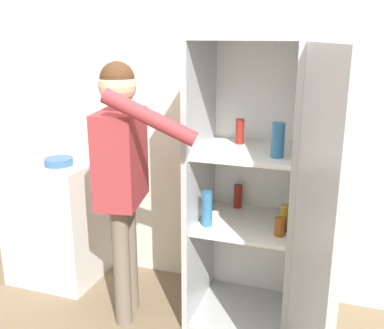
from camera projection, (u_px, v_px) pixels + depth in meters
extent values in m
cube|color=silver|center=(207.00, 114.00, 3.13)|extent=(7.00, 0.06, 2.55)
cube|color=#B7BABC|center=(243.00, 310.00, 3.04)|extent=(0.65, 0.63, 0.04)
cube|color=#B7BABC|center=(253.00, 37.00, 2.54)|extent=(0.65, 0.63, 0.04)
cube|color=white|center=(257.00, 172.00, 3.06)|extent=(0.65, 0.03, 1.75)
cube|color=#B7BABC|center=(200.00, 180.00, 2.88)|extent=(0.04, 0.63, 1.75)
cube|color=#B7BABC|center=(298.00, 191.00, 2.69)|extent=(0.03, 0.63, 1.75)
cube|color=white|center=(246.00, 223.00, 2.86)|extent=(0.58, 0.56, 0.02)
cube|color=white|center=(249.00, 152.00, 2.73)|extent=(0.58, 0.56, 0.02)
cube|color=#B7BABC|center=(315.00, 237.00, 2.09)|extent=(0.25, 0.63, 1.75)
cylinder|color=#B78C1E|center=(285.00, 218.00, 2.71)|extent=(0.06, 0.06, 0.16)
cylinder|color=maroon|center=(238.00, 196.00, 3.07)|extent=(0.06, 0.06, 0.16)
cylinder|color=maroon|center=(240.00, 131.00, 2.85)|extent=(0.05, 0.05, 0.16)
cylinder|color=teal|center=(207.00, 209.00, 2.77)|extent=(0.06, 0.06, 0.22)
cylinder|color=#9E4C19|center=(280.00, 227.00, 2.64)|extent=(0.06, 0.06, 0.11)
cylinder|color=teal|center=(278.00, 140.00, 2.53)|extent=(0.08, 0.08, 0.20)
cylinder|color=#726656|center=(129.00, 254.00, 2.99)|extent=(0.11, 0.11, 0.81)
cylinder|color=#726656|center=(122.00, 266.00, 2.83)|extent=(0.11, 0.11, 0.81)
cube|color=#9E3338|center=(121.00, 157.00, 2.72)|extent=(0.31, 0.46, 0.57)
sphere|color=#DBAD89|center=(117.00, 86.00, 2.60)|extent=(0.22, 0.22, 0.22)
sphere|color=#4C2D19|center=(117.00, 79.00, 2.59)|extent=(0.20, 0.20, 0.20)
cylinder|color=#9E3338|center=(131.00, 152.00, 2.95)|extent=(0.08, 0.08, 0.54)
cylinder|color=#9E3338|center=(150.00, 117.00, 2.38)|extent=(0.53, 0.18, 0.30)
cube|color=white|center=(58.00, 219.00, 3.40)|extent=(0.63, 0.56, 0.92)
cylinder|color=#335B8E|center=(59.00, 162.00, 3.16)|extent=(0.20, 0.20, 0.05)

